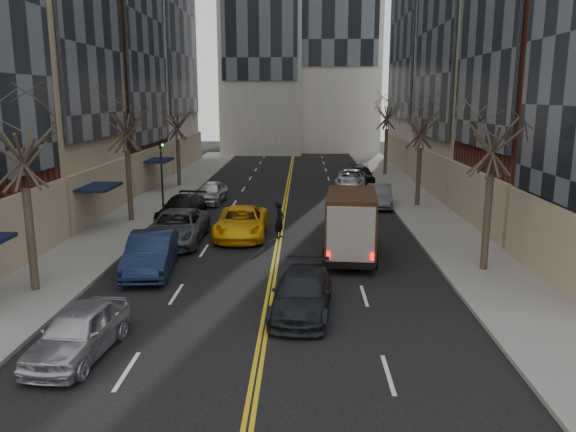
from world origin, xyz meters
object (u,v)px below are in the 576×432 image
pedestrian (280,220)px  ups_truck (351,225)px  observer_sedan (302,293)px  taxi (241,222)px

pedestrian → ups_truck: bearing=-118.6°
ups_truck → pedestrian: (-3.37, 3.67, -0.60)m
observer_sedan → taxi: 10.93m
observer_sedan → pedestrian: pedestrian is taller
ups_truck → taxi: bearing=149.6°
taxi → pedestrian: 2.03m
observer_sedan → ups_truck: bearing=77.0°
ups_truck → taxi: size_ratio=1.05×
taxi → pedestrian: size_ratio=2.88×
taxi → observer_sedan: bearing=-73.8°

